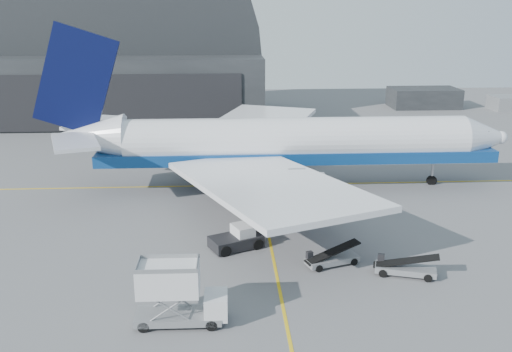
{
  "coord_description": "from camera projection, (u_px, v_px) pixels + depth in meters",
  "views": [
    {
      "loc": [
        -4.0,
        -45.28,
        20.92
      ],
      "look_at": [
        -0.94,
        8.89,
        4.5
      ],
      "focal_mm": 40.0,
      "sensor_mm": 36.0,
      "label": 1
    }
  ],
  "objects": [
    {
      "name": "pushback_tug",
      "position": [
        237.0,
        239.0,
        50.79
      ],
      "size": [
        5.17,
        4.17,
        2.1
      ],
      "rotation": [
        0.0,
        0.0,
        0.43
      ],
      "color": "black",
      "rests_on": "ground"
    },
    {
      "name": "distant_bldg_a",
      "position": [
        423.0,
        107.0,
        120.4
      ],
      "size": [
        14.0,
        8.0,
        4.0
      ],
      "primitive_type": "cube",
      "color": "black",
      "rests_on": "ground"
    },
    {
      "name": "belt_loader_a",
      "position": [
        332.0,
        259.0,
        47.46
      ],
      "size": [
        4.9,
        2.94,
        1.84
      ],
      "rotation": [
        0.0,
        0.0,
        0.33
      ],
      "color": "gray",
      "rests_on": "ground"
    },
    {
      "name": "ground",
      "position": [
        273.0,
        255.0,
        49.54
      ],
      "size": [
        200.0,
        200.0,
        0.0
      ],
      "primitive_type": "plane",
      "color": "#565659",
      "rests_on": "ground"
    },
    {
      "name": "belt_loader_b",
      "position": [
        405.0,
        268.0,
        45.7
      ],
      "size": [
        5.17,
        2.94,
        1.94
      ],
      "rotation": [
        0.0,
        0.0,
        -0.3
      ],
      "color": "gray",
      "rests_on": "ground"
    },
    {
      "name": "hangar",
      "position": [
        128.0,
        67.0,
        107.65
      ],
      "size": [
        50.0,
        28.3,
        28.0
      ],
      "color": "black",
      "rests_on": "ground"
    },
    {
      "name": "taxi_lines",
      "position": [
        263.0,
        205.0,
        61.64
      ],
      "size": [
        80.0,
        42.12,
        0.02
      ],
      "color": "gold",
      "rests_on": "ground"
    },
    {
      "name": "traffic_cone",
      "position": [
        342.0,
        256.0,
        48.69
      ],
      "size": [
        0.39,
        0.39,
        0.57
      ],
      "color": "#DD5906",
      "rests_on": "ground"
    },
    {
      "name": "catering_truck",
      "position": [
        177.0,
        294.0,
        38.34
      ],
      "size": [
        6.3,
        2.5,
        4.32
      ],
      "rotation": [
        0.0,
        0.0,
        -0.01
      ],
      "color": "gray",
      "rests_on": "ground"
    },
    {
      "name": "airliner",
      "position": [
        278.0,
        143.0,
        66.28
      ],
      "size": [
        54.97,
        53.31,
        19.29
      ],
      "color": "white",
      "rests_on": "ground"
    },
    {
      "name": "distant_bldg_b",
      "position": [
        510.0,
        110.0,
        117.49
      ],
      "size": [
        8.0,
        6.0,
        2.8
      ],
      "primitive_type": "cube",
      "color": "gray",
      "rests_on": "ground"
    }
  ]
}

